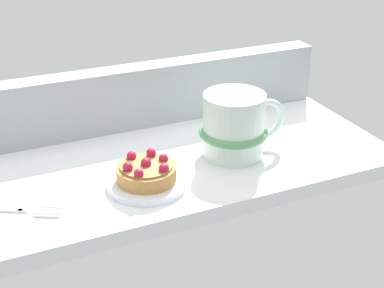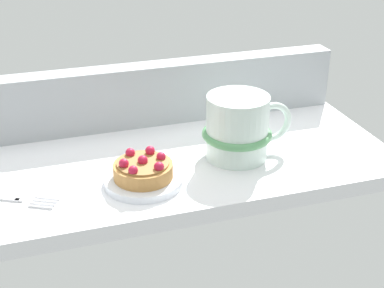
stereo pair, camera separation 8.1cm
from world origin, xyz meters
TOP-DOWN VIEW (x-y plane):
  - ground_plane at (0.00, 0.00)cm, footprint 74.99×31.40cm
  - window_rail_back at (0.00, 13.59)cm, footprint 73.50×4.22cm
  - dessert_plate at (-2.73, -6.79)cm, footprint 11.25×11.25cm
  - raspberry_tart at (-2.73, -6.79)cm, footprint 8.41×8.41cm
  - coffee_mug at (13.15, -2.97)cm, footprint 14.41×10.75cm
  - dessert_fork at (-22.44, -4.92)cm, footprint 15.78×9.34cm

SIDE VIEW (x-z plane):
  - ground_plane at x=0.00cm, z-range -2.42..0.00cm
  - dessert_fork at x=-22.44cm, z-range 0.00..0.60cm
  - dessert_plate at x=-2.73cm, z-range -0.04..1.04cm
  - raspberry_tart at x=-2.73cm, z-range 0.65..4.14cm
  - coffee_mug at x=13.15cm, z-range -0.15..9.83cm
  - window_rail_back at x=0.00cm, z-range 0.00..10.55cm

